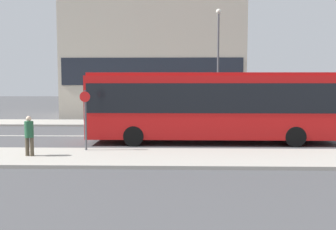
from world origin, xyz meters
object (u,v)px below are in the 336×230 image
city_bus (212,103)px  pedestrian_near_stop (29,134)px  bus_stop_sign (85,115)px  parked_car_0 (303,120)px  street_lamp (218,56)px

city_bus → pedestrian_near_stop: 8.64m
pedestrian_near_stop → bus_stop_sign: 2.38m
parked_car_0 → pedestrian_near_stop: bearing=-144.6°
city_bus → pedestrian_near_stop: (-7.48, -4.22, -0.98)m
bus_stop_sign → street_lamp: bearing=57.1°
bus_stop_sign → parked_car_0: bearing=35.5°
pedestrian_near_stop → street_lamp: 14.90m
bus_stop_sign → street_lamp: 12.67m
bus_stop_sign → pedestrian_near_stop: bearing=-145.6°
parked_car_0 → street_lamp: (-5.27, 1.78, 4.22)m
city_bus → street_lamp: street_lamp is taller
street_lamp → city_bus: bearing=-98.3°
parked_car_0 → bus_stop_sign: bus_stop_sign is taller
parked_car_0 → city_bus: bearing=-138.6°
city_bus → bus_stop_sign: city_bus is taller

